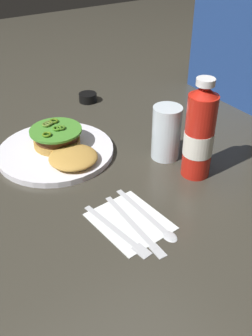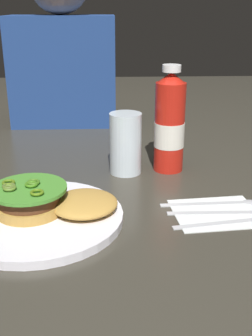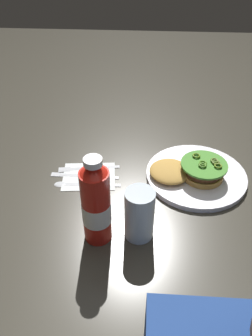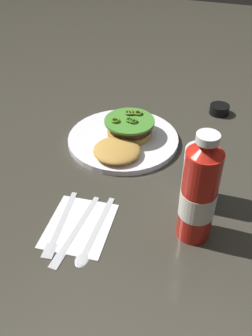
# 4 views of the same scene
# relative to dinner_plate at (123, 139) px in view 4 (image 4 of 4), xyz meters

# --- Properties ---
(ground_plane) EXTENTS (3.00, 3.00, 0.00)m
(ground_plane) POSITION_rel_dinner_plate_xyz_m (0.04, 0.09, -0.01)
(ground_plane) COLOR #38352C
(dinner_plate) EXTENTS (0.29, 0.29, 0.02)m
(dinner_plate) POSITION_rel_dinner_plate_xyz_m (0.00, 0.00, 0.00)
(dinner_plate) COLOR white
(dinner_plate) RESTS_ON ground_plane
(burger_sandwich) EXTENTS (0.22, 0.13, 0.05)m
(burger_sandwich) POSITION_rel_dinner_plate_xyz_m (0.02, 0.01, 0.03)
(burger_sandwich) COLOR #BA8A3D
(burger_sandwich) RESTS_ON dinner_plate
(ketchup_bottle) EXTENTS (0.07, 0.07, 0.24)m
(ketchup_bottle) POSITION_rel_dinner_plate_xyz_m (0.26, 0.24, 0.10)
(ketchup_bottle) COLOR red
(ketchup_bottle) RESTS_ON ground_plane
(water_glass) EXTENTS (0.07, 0.07, 0.14)m
(water_glass) POSITION_rel_dinner_plate_xyz_m (0.16, 0.23, 0.06)
(water_glass) COLOR silver
(water_glass) RESTS_ON ground_plane
(condiment_cup) EXTENTS (0.06, 0.06, 0.03)m
(condiment_cup) POSITION_rel_dinner_plate_xyz_m (-0.24, 0.22, 0.01)
(condiment_cup) COLOR black
(condiment_cup) RESTS_ON ground_plane
(napkin) EXTENTS (0.16, 0.14, 0.00)m
(napkin) POSITION_rel_dinner_plate_xyz_m (0.32, 0.02, -0.01)
(napkin) COLOR white
(napkin) RESTS_ON ground_plane
(fork_utensil) EXTENTS (0.19, 0.04, 0.00)m
(fork_utensil) POSITION_rel_dinner_plate_xyz_m (0.34, -0.02, -0.00)
(fork_utensil) COLOR silver
(fork_utensil) RESTS_ON napkin
(butter_knife) EXTENTS (0.20, 0.02, 0.00)m
(butter_knife) POSITION_rel_dinner_plate_xyz_m (0.34, 0.02, -0.00)
(butter_knife) COLOR silver
(butter_knife) RESTS_ON napkin
(spoon_utensil) EXTENTS (0.19, 0.03, 0.00)m
(spoon_utensil) POSITION_rel_dinner_plate_xyz_m (0.34, 0.06, -0.00)
(spoon_utensil) COLOR silver
(spoon_utensil) RESTS_ON napkin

